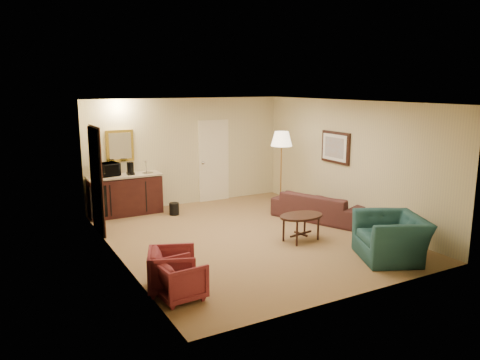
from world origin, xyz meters
The scene contains 12 objects.
ground centered at (0.00, 0.00, 0.00)m, with size 6.00×6.00×0.00m, color #957A4C.
room_walls centered at (-0.10, 0.77, 1.72)m, with size 5.02×6.01×2.61m.
wetbar_cabinet centered at (-1.65, 2.72, 0.46)m, with size 1.64×0.58×0.92m, color #361511.
sofa centered at (1.95, 0.27, 0.39)m, with size 2.01×0.59×0.79m, color black.
teal_armchair centered at (1.55, -2.20, 0.50)m, with size 1.15×0.75×1.01m, color #1C4546.
rose_chair_near centered at (-2.15, -1.91, 0.30)m, with size 0.59×0.55×0.61m, color #943040.
rose_chair_far centered at (-2.15, -1.60, 0.34)m, with size 0.66×0.62×0.68m, color #943040.
coffee_table centered at (0.77, -0.70, 0.25)m, with size 0.88×0.59×0.51m, color black.
floor_lamp centered at (1.70, 1.40, 0.93)m, with size 0.49×0.49×1.86m, color #B5803C.
waste_bin centered at (-0.70, 2.15, 0.14)m, with size 0.22×0.22×0.28m, color black.
microwave centered at (-2.04, 2.75, 1.10)m, with size 0.53×0.29×0.36m, color black.
coffee_maker centered at (-1.52, 2.67, 1.07)m, with size 0.16×0.16×0.29m, color black.
Camera 1 is at (-4.34, -7.59, 2.92)m, focal length 35.00 mm.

